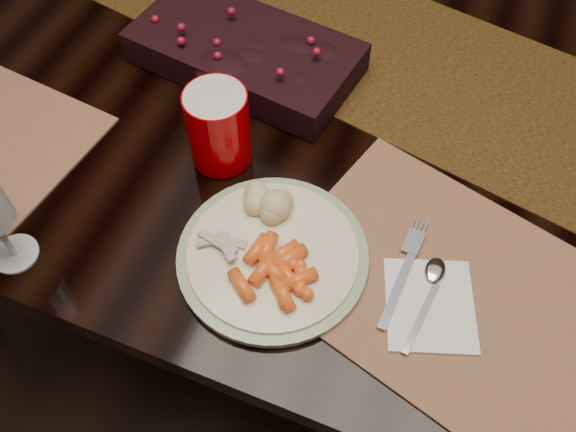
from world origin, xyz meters
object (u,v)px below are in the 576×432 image
at_px(baby_carrots, 274,272).
at_px(mashed_potatoes, 266,205).
at_px(placemat_main, 450,289).
at_px(dinner_plate, 273,255).
at_px(centerpiece, 245,48).
at_px(napkin, 430,305).
at_px(dining_table, 342,232).
at_px(red_cup, 219,128).
at_px(turkey_shreds, 221,244).

relative_size(baby_carrots, mashed_potatoes, 1.25).
xyz_separation_m(placemat_main, dinner_plate, (-0.24, -0.04, 0.01)).
relative_size(centerpiece, mashed_potatoes, 4.83).
relative_size(centerpiece, baby_carrots, 3.87).
relative_size(baby_carrots, napkin, 0.73).
relative_size(dining_table, baby_carrots, 18.37).
height_order(placemat_main, dinner_plate, dinner_plate).
xyz_separation_m(dining_table, napkin, (0.20, -0.30, 0.38)).
xyz_separation_m(dining_table, dinner_plate, (-0.02, -0.31, 0.39)).
distance_m(dining_table, placemat_main, 0.51).
bearing_deg(red_cup, dining_table, 46.01).
bearing_deg(red_cup, napkin, -19.85).
height_order(placemat_main, napkin, napkin).
xyz_separation_m(dining_table, centerpiece, (-0.22, 0.03, 0.42)).
height_order(dinner_plate, mashed_potatoes, mashed_potatoes).
distance_m(dining_table, mashed_potatoes, 0.49).
bearing_deg(turkey_shreds, mashed_potatoes, 64.38).
height_order(baby_carrots, mashed_potatoes, mashed_potatoes).
distance_m(baby_carrots, red_cup, 0.24).
bearing_deg(turkey_shreds, baby_carrots, -8.92).
relative_size(centerpiece, placemat_main, 0.85).
bearing_deg(centerpiece, placemat_main, -34.36).
distance_m(napkin, red_cup, 0.39).
bearing_deg(turkey_shreds, centerpiece, 108.97).
relative_size(dinner_plate, baby_carrots, 2.71).
bearing_deg(napkin, turkey_shreds, 166.46).
bearing_deg(turkey_shreds, placemat_main, 11.56).
bearing_deg(placemat_main, dinner_plate, -153.14).
bearing_deg(centerpiece, red_cup, -76.26).
bearing_deg(dinner_plate, turkey_shreds, -164.77).
xyz_separation_m(placemat_main, napkin, (-0.02, -0.04, 0.00)).
distance_m(turkey_shreds, napkin, 0.29).
bearing_deg(napkin, dining_table, 103.88).
height_order(centerpiece, placemat_main, centerpiece).
xyz_separation_m(turkey_shreds, napkin, (0.29, 0.03, -0.02)).
bearing_deg(dinner_plate, placemat_main, 10.50).
bearing_deg(turkey_shreds, red_cup, 115.10).
relative_size(dining_table, turkey_shreds, 23.45).
relative_size(dining_table, red_cup, 14.04).
distance_m(mashed_potatoes, napkin, 0.26).
bearing_deg(placemat_main, centerpiece, 162.00).
bearing_deg(centerpiece, dining_table, -7.30).
height_order(turkey_shreds, red_cup, red_cup).
distance_m(centerpiece, turkey_shreds, 0.38).
xyz_separation_m(dining_table, placemat_main, (0.22, -0.27, 0.38)).
relative_size(napkin, red_cup, 1.05).
relative_size(baby_carrots, turkey_shreds, 1.28).
height_order(dining_table, baby_carrots, baby_carrots).
distance_m(baby_carrots, turkey_shreds, 0.09).
xyz_separation_m(placemat_main, baby_carrots, (-0.23, -0.08, 0.03)).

